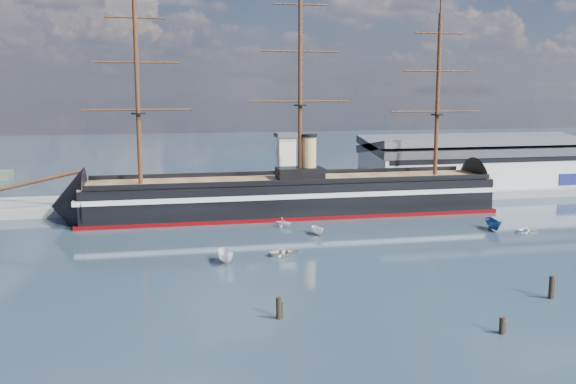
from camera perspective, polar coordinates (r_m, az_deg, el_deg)
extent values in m
plane|color=#232B36|center=(121.81, 1.87, -3.74)|extent=(600.00, 600.00, 0.00)
cube|color=slate|center=(158.47, 2.05, -0.77)|extent=(180.00, 18.00, 2.00)
cube|color=#B7BABC|center=(179.42, 16.72, 2.26)|extent=(62.00, 20.00, 10.00)
cube|color=#3F4247|center=(178.89, 16.80, 4.04)|extent=(63.00, 21.00, 2.00)
cube|color=silver|center=(152.64, -0.18, 2.28)|extent=(4.00, 4.00, 14.00)
cube|color=#3F4247|center=(151.94, -0.18, 5.09)|extent=(5.00, 5.00, 1.00)
cube|color=black|center=(140.38, 0.27, -0.37)|extent=(88.20, 17.17, 7.00)
cube|color=silver|center=(140.19, 0.27, 0.11)|extent=(90.21, 17.43, 1.00)
cube|color=#4F0306|center=(141.02, 0.26, -1.83)|extent=(90.21, 17.39, 0.90)
cone|color=black|center=(137.65, -18.94, -1.18)|extent=(14.21, 15.86, 15.68)
cone|color=black|center=(157.54, 16.97, 0.15)|extent=(11.21, 15.82, 15.68)
cube|color=brown|center=(139.84, 0.27, 1.08)|extent=(88.19, 15.89, 0.40)
cube|color=black|center=(140.12, 1.06, 1.68)|extent=(10.08, 6.13, 2.50)
cylinder|color=tan|center=(140.21, 1.86, 3.12)|extent=(3.20, 3.20, 9.00)
cylinder|color=#381E0F|center=(137.57, -21.33, 0.92)|extent=(17.76, 0.94, 4.43)
cylinder|color=#381E0F|center=(134.87, -13.24, 8.74)|extent=(0.90, 0.90, 38.00)
cylinder|color=#381E0F|center=(139.00, 1.09, 9.80)|extent=(0.90, 0.90, 42.00)
cylinder|color=#381E0F|center=(149.97, 13.16, 8.36)|extent=(0.90, 0.90, 36.00)
imported|color=white|center=(101.81, -5.56, -6.33)|extent=(6.84, 2.72, 2.70)
imported|color=beige|center=(106.27, -0.34, -5.63)|extent=(1.84, 3.38, 1.49)
imported|color=white|center=(120.86, 2.65, -3.85)|extent=(5.31, 2.30, 2.07)
imported|color=silver|center=(127.83, -0.44, -3.13)|extent=(5.73, 6.15, 2.16)
imported|color=white|center=(130.93, 20.64, -3.42)|extent=(1.44, 3.15, 1.44)
imported|color=navy|center=(131.29, 17.80, -3.24)|extent=(7.13, 3.62, 2.72)
cylinder|color=black|center=(77.70, -0.83, -11.21)|extent=(0.64, 0.64, 3.36)
cylinder|color=black|center=(77.07, 18.45, -11.86)|extent=(0.64, 0.64, 2.60)
cylinder|color=black|center=(91.47, 22.30, -8.76)|extent=(0.64, 0.64, 3.75)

